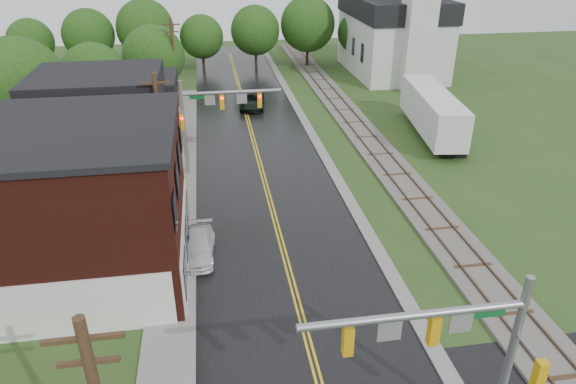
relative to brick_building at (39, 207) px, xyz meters
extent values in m
cube|color=black|center=(12.48, 15.00, -4.15)|extent=(10.00, 90.00, 0.02)
cube|color=gray|center=(17.88, 20.00, -4.15)|extent=(0.80, 70.00, 0.12)
cube|color=gray|center=(6.28, 10.00, -4.15)|extent=(2.40, 50.00, 0.12)
cube|color=#44150E|center=(-0.02, 0.00, -0.15)|extent=(14.00, 10.00, 8.00)
cube|color=silver|center=(7.03, 0.00, -2.65)|extent=(0.10, 9.50, 3.00)
cube|color=black|center=(-0.02, 0.00, 4.00)|extent=(14.30, 10.30, 0.30)
cube|color=tan|center=(1.48, 11.00, -0.95)|extent=(8.00, 7.00, 6.40)
cube|color=#3F0F0C|center=(2.48, 20.00, -1.95)|extent=(7.00, 6.00, 4.40)
cube|color=silver|center=(32.48, 40.00, -0.65)|extent=(10.00, 16.00, 7.00)
cube|color=black|center=(32.48, 40.00, 4.05)|extent=(10.40, 16.40, 2.40)
cube|color=silver|center=(32.48, 32.00, 1.35)|extent=(3.20, 3.20, 11.00)
cube|color=#59544C|center=(22.48, 20.00, -4.05)|extent=(3.20, 80.00, 0.20)
cube|color=#4C3828|center=(21.76, 20.00, -3.91)|extent=(0.10, 80.00, 0.12)
cube|color=#4C3828|center=(23.20, 20.00, -3.91)|extent=(0.10, 80.00, 0.12)
cylinder|color=gray|center=(18.08, -13.00, -0.55)|extent=(0.28, 0.28, 7.20)
cylinder|color=gray|center=(14.48, -13.00, 2.05)|extent=(7.20, 0.26, 0.26)
cube|color=orange|center=(15.20, -13.00, 1.35)|extent=(0.32, 0.30, 1.05)
cube|color=orange|center=(12.47, -13.00, 1.35)|extent=(0.32, 0.30, 1.05)
cube|color=gray|center=(16.07, -13.00, 1.55)|extent=(0.75, 0.06, 0.75)
cube|color=gray|center=(13.76, -13.00, 1.55)|extent=(0.75, 0.06, 0.75)
cube|color=#0C5926|center=(16.79, -13.00, 1.80)|extent=(1.40, 0.04, 0.30)
cylinder|color=gray|center=(6.88, 12.00, -0.55)|extent=(0.28, 0.28, 7.20)
cylinder|color=gray|center=(10.48, 12.00, 2.05)|extent=(7.20, 0.26, 0.26)
cube|color=orange|center=(9.76, 12.00, 1.35)|extent=(0.32, 0.30, 1.05)
cube|color=orange|center=(12.50, 12.00, 1.35)|extent=(0.32, 0.30, 1.05)
cube|color=gray|center=(8.90, 12.00, 1.55)|extent=(0.75, 0.06, 0.75)
cube|color=gray|center=(11.20, 12.00, 1.55)|extent=(0.75, 0.06, 0.75)
cube|color=#0C5926|center=(8.18, 12.00, 1.80)|extent=(1.40, 0.04, 0.30)
sphere|color=#FF0C0C|center=(9.76, 11.82, 1.68)|extent=(0.20, 0.20, 0.20)
cube|color=#382616|center=(5.68, -15.00, 4.25)|extent=(1.80, 0.12, 0.12)
cube|color=#382616|center=(5.68, -15.00, 3.55)|extent=(1.40, 0.12, 0.12)
cylinder|color=#382616|center=(5.68, 7.00, 0.35)|extent=(0.28, 0.28, 9.00)
cube|color=#382616|center=(5.68, 7.00, 4.25)|extent=(1.80, 0.12, 0.12)
cube|color=#382616|center=(5.68, 7.00, 3.55)|extent=(1.40, 0.12, 0.12)
cylinder|color=#382616|center=(5.68, 29.00, 0.35)|extent=(0.28, 0.28, 9.00)
cube|color=#382616|center=(5.68, 29.00, 4.25)|extent=(1.80, 0.12, 0.12)
cube|color=#382616|center=(5.68, 29.00, 3.55)|extent=(1.40, 0.12, 0.12)
cylinder|color=black|center=(-5.52, 17.00, -2.44)|extent=(0.36, 0.36, 3.42)
sphere|color=#194012|center=(-5.52, 17.00, 1.74)|extent=(7.60, 7.60, 7.60)
sphere|color=#194012|center=(-4.92, 16.60, 1.07)|extent=(5.32, 5.32, 5.32)
cylinder|color=black|center=(-1.52, 25.00, -2.80)|extent=(0.36, 0.36, 2.70)
sphere|color=#194012|center=(-1.52, 25.00, 0.50)|extent=(6.00, 6.00, 6.00)
sphere|color=#194012|center=(-0.92, 24.60, -0.03)|extent=(4.20, 4.20, 4.20)
cylinder|color=black|center=(3.48, 31.00, -2.71)|extent=(0.36, 0.36, 2.88)
sphere|color=#194012|center=(3.48, 31.00, 0.81)|extent=(6.40, 6.40, 6.40)
sphere|color=#194012|center=(4.08, 30.60, 0.25)|extent=(4.48, 4.48, 4.48)
imported|color=black|center=(13.28, 27.68, -3.41)|extent=(3.12, 5.57, 1.47)
imported|color=silver|center=(7.68, 0.62, -3.54)|extent=(1.96, 4.33, 1.23)
cube|color=black|center=(28.34, 12.15, -3.75)|extent=(2.21, 1.47, 0.80)
cylinder|color=gray|center=(28.34, 20.11, -3.75)|extent=(0.16, 0.16, 0.80)
cube|color=silver|center=(28.34, 16.93, -1.76)|extent=(4.47, 13.00, 3.18)
camera|label=1|loc=(8.84, -24.33, 12.36)|focal=32.00mm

